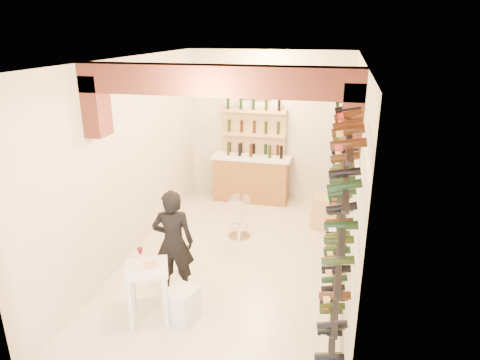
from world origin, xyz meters
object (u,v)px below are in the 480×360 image
(chrome_barstool, at_px, (239,214))
(crate_lower, at_px, (327,221))
(tasting_table, at_px, (147,276))
(wine_rack, at_px, (338,179))
(person, at_px, (173,243))
(back_counter, at_px, (251,177))
(white_stool, at_px, (182,304))

(chrome_barstool, relative_size, crate_lower, 1.43)
(tasting_table, height_order, crate_lower, tasting_table)
(wine_rack, relative_size, chrome_barstool, 7.27)
(person, bearing_deg, back_counter, -107.76)
(wine_rack, bearing_deg, tasting_table, -143.50)
(chrome_barstool, distance_m, crate_lower, 1.72)
(crate_lower, bearing_deg, chrome_barstool, -154.43)
(tasting_table, bearing_deg, wine_rack, 12.66)
(tasting_table, distance_m, person, 0.67)
(wine_rack, relative_size, back_counter, 3.35)
(person, xyz_separation_m, crate_lower, (2.04, 2.59, -0.62))
(chrome_barstool, bearing_deg, tasting_table, -103.86)
(back_counter, xyz_separation_m, crate_lower, (1.70, -1.10, -0.37))
(chrome_barstool, bearing_deg, back_counter, 95.22)
(white_stool, bearing_deg, chrome_barstool, 85.56)
(wine_rack, xyz_separation_m, crate_lower, (-0.13, 1.54, -1.38))
(wine_rack, relative_size, person, 3.63)
(back_counter, relative_size, chrome_barstool, 2.17)
(white_stool, relative_size, chrome_barstool, 0.57)
(wine_rack, height_order, chrome_barstool, wine_rack)
(white_stool, distance_m, crate_lower, 3.60)
(white_stool, height_order, chrome_barstool, chrome_barstool)
(back_counter, bearing_deg, wine_rack, -55.34)
(wine_rack, height_order, back_counter, wine_rack)
(tasting_table, bearing_deg, crate_lower, 32.54)
(wine_rack, height_order, white_stool, wine_rack)
(white_stool, relative_size, crate_lower, 0.81)
(white_stool, xyz_separation_m, crate_lower, (1.72, 3.16, -0.06))
(wine_rack, bearing_deg, white_stool, -138.83)
(wine_rack, relative_size, tasting_table, 6.14)
(chrome_barstool, bearing_deg, wine_rack, -26.01)
(crate_lower, bearing_deg, tasting_table, -123.62)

